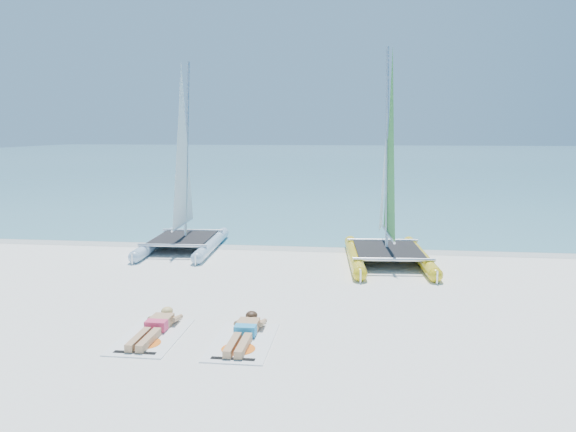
% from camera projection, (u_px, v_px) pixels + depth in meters
% --- Properties ---
extents(ground, '(140.00, 140.00, 0.00)m').
position_uv_depth(ground, '(289.00, 301.00, 11.78)').
color(ground, white).
rests_on(ground, ground).
extents(sea, '(140.00, 115.00, 0.01)m').
position_uv_depth(sea, '(348.00, 157.00, 73.56)').
color(sea, '#76B7C6').
rests_on(sea, ground).
extents(wet_sand_strip, '(140.00, 1.40, 0.01)m').
position_uv_depth(wet_sand_strip, '(311.00, 247.00, 17.17)').
color(wet_sand_strip, silver).
rests_on(wet_sand_strip, ground).
extents(catamaran_blue, '(2.24, 4.36, 5.81)m').
position_uv_depth(catamaran_blue, '(183.00, 191.00, 16.69)').
color(catamaran_blue, '#B2C7EA').
rests_on(catamaran_blue, ground).
extents(catamaran_yellow, '(2.43, 4.80, 6.02)m').
position_uv_depth(catamaran_yellow, '(387.00, 191.00, 15.31)').
color(catamaran_yellow, yellow).
rests_on(catamaran_yellow, ground).
extents(towel_a, '(1.00, 1.85, 0.02)m').
position_uv_depth(towel_a, '(152.00, 336.00, 9.71)').
color(towel_a, white).
rests_on(towel_a, ground).
extents(sunbather_a, '(0.37, 1.73, 0.26)m').
position_uv_depth(sunbather_a, '(155.00, 326.00, 9.89)').
color(sunbather_a, tan).
rests_on(sunbather_a, towel_a).
extents(towel_b, '(1.00, 1.85, 0.02)m').
position_uv_depth(towel_b, '(243.00, 342.00, 9.47)').
color(towel_b, white).
rests_on(towel_b, ground).
extents(sunbather_b, '(0.37, 1.73, 0.26)m').
position_uv_depth(sunbather_b, '(245.00, 331.00, 9.64)').
color(sunbather_b, tan).
rests_on(sunbather_b, towel_b).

